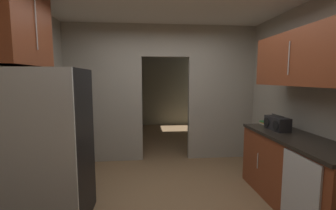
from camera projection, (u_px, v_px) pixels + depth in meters
ground at (173, 207)px, 2.91m from camera, size 20.00×20.00×0.00m
kitchen_overhead_slab at (168, 1)px, 3.14m from camera, size 4.07×7.58×0.06m
kitchen_partition at (161, 90)px, 4.52m from camera, size 3.67×0.12×2.63m
adjoining_room_shell at (156, 89)px, 6.84m from camera, size 3.67×3.53×2.63m
refrigerator at (47, 148)px, 2.51m from camera, size 0.83×0.80×1.72m
lower_cabinet_run at (296, 173)px, 2.86m from camera, size 0.62×1.76×0.90m
dishwasher at (299, 196)px, 2.35m from camera, size 0.02×0.56×0.84m
upper_cabinet_counterside at (303, 58)px, 2.70m from camera, size 0.36×1.58×0.65m
upper_cabinet_fridgeside at (18, 25)px, 2.44m from camera, size 0.36×0.92×0.86m
boombox at (277, 123)px, 3.20m from camera, size 0.19×0.39×0.21m
book_stack at (265, 123)px, 3.59m from camera, size 0.13×0.15×0.06m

